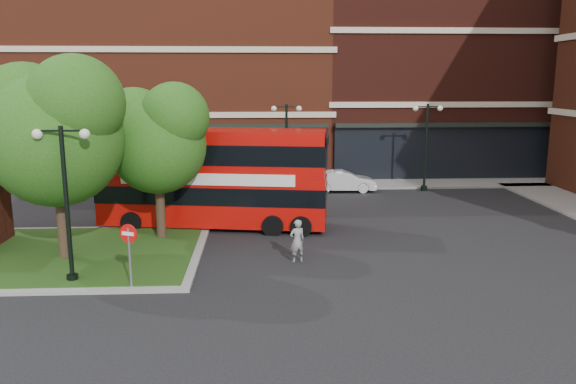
{
  "coord_description": "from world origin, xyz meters",
  "views": [
    {
      "loc": [
        0.47,
        -17.02,
        6.38
      ],
      "look_at": [
        1.58,
        4.64,
        2.0
      ],
      "focal_mm": 35.0,
      "sensor_mm": 36.0,
      "label": 1
    }
  ],
  "objects": [
    {
      "name": "lamp_far_right",
      "position": [
        10.0,
        14.5,
        2.83
      ],
      "size": [
        1.72,
        0.36,
        5.0
      ],
      "color": "black",
      "rests_on": "ground"
    },
    {
      "name": "woman",
      "position": [
        1.77,
        2.0,
        0.77
      ],
      "size": [
        0.66,
        0.54,
        1.54
      ],
      "primitive_type": "imported",
      "rotation": [
        0.0,
        0.0,
        3.49
      ],
      "color": "gray",
      "rests_on": "ground"
    },
    {
      "name": "car_white",
      "position": [
        5.27,
        14.5,
        0.61
      ],
      "size": [
        3.72,
        1.34,
        1.22
      ],
      "primitive_type": "imported",
      "rotation": [
        0.0,
        0.0,
        1.56
      ],
      "color": "silver",
      "rests_on": "ground"
    },
    {
      "name": "pavement_far",
      "position": [
        0.0,
        16.5,
        0.06
      ],
      "size": [
        44.0,
        3.0,
        0.12
      ],
      "primitive_type": "cube",
      "color": "slate",
      "rests_on": "ground"
    },
    {
      "name": "traffic_island",
      "position": [
        -8.0,
        3.0,
        0.07
      ],
      "size": [
        12.6,
        7.6,
        0.15
      ],
      "color": "gray",
      "rests_on": "ground"
    },
    {
      "name": "tree_island_west",
      "position": [
        -6.6,
        2.58,
        4.79
      ],
      "size": [
        5.4,
        4.71,
        7.21
      ],
      "color": "#2D2116",
      "rests_on": "ground"
    },
    {
      "name": "terrace_far_right",
      "position": [
        14.0,
        24.0,
        8.0
      ],
      "size": [
        18.0,
        12.0,
        16.0
      ],
      "primitive_type": "cube",
      "color": "#471911",
      "rests_on": "ground"
    },
    {
      "name": "lamp_island",
      "position": [
        -5.5,
        0.2,
        2.83
      ],
      "size": [
        1.72,
        0.36,
        5.0
      ],
      "color": "black",
      "rests_on": "ground"
    },
    {
      "name": "tree_island_east",
      "position": [
        -3.58,
        5.06,
        4.24
      ],
      "size": [
        4.46,
        3.9,
        6.29
      ],
      "color": "#2D2116",
      "rests_on": "ground"
    },
    {
      "name": "ground",
      "position": [
        0.0,
        0.0,
        0.0
      ],
      "size": [
        120.0,
        120.0,
        0.0
      ],
      "primitive_type": "plane",
      "color": "black",
      "rests_on": "ground"
    },
    {
      "name": "bus",
      "position": [
        -1.55,
        6.99,
        2.45
      ],
      "size": [
        10.02,
        3.71,
        3.74
      ],
      "rotation": [
        0.0,
        0.0,
        -0.16
      ],
      "color": "#B20B07",
      "rests_on": "ground"
    },
    {
      "name": "terrace_far_left",
      "position": [
        -8.0,
        24.0,
        7.0
      ],
      "size": [
        26.0,
        12.0,
        14.0
      ],
      "primitive_type": "cube",
      "color": "maroon",
      "rests_on": "ground"
    },
    {
      "name": "car_silver",
      "position": [
        -6.65,
        14.5,
        0.76
      ],
      "size": [
        4.65,
        2.31,
        1.52
      ],
      "primitive_type": "imported",
      "rotation": [
        0.0,
        0.0,
        1.45
      ],
      "color": "#ADB0B5",
      "rests_on": "ground"
    },
    {
      "name": "no_entry_sign",
      "position": [
        -3.5,
        -0.5,
        1.5
      ],
      "size": [
        0.55,
        0.26,
        2.1
      ],
      "rotation": [
        0.0,
        0.0,
        -0.39
      ],
      "color": "slate",
      "rests_on": "ground"
    },
    {
      "name": "lamp_far_left",
      "position": [
        2.0,
        14.5,
        2.83
      ],
      "size": [
        1.72,
        0.36,
        5.0
      ],
      "color": "black",
      "rests_on": "ground"
    }
  ]
}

